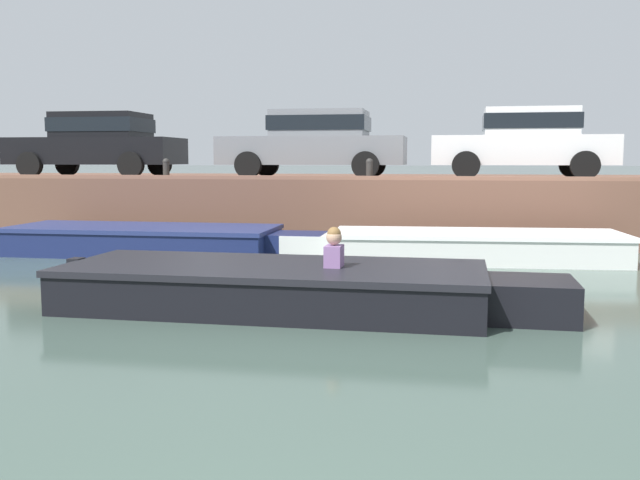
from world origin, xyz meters
TOP-DOWN VIEW (x-y plane):
  - ground_plane at (0.00, 6.37)m, footprint 400.00×400.00m
  - far_quay_wall at (0.00, 15.74)m, footprint 60.00×6.00m
  - far_wall_coping at (0.00, 12.86)m, footprint 60.00×0.24m
  - boat_moored_west_navy at (-4.76, 11.10)m, footprint 6.19×1.99m
  - boat_moored_central_white at (1.09, 11.10)m, footprint 6.18×1.99m
  - motorboat_passing at (-1.12, 6.50)m, footprint 6.32×2.18m
  - car_leftmost_black at (-7.54, 14.49)m, footprint 4.07×1.96m
  - car_left_inner_grey at (-2.17, 14.48)m, footprint 4.30×1.92m
  - car_centre_white at (2.53, 14.48)m, footprint 3.97×2.06m
  - mooring_bollard_west at (-5.25, 12.99)m, footprint 0.15×0.15m
  - mooring_bollard_mid at (-0.78, 12.99)m, footprint 0.15×0.15m

SIDE VIEW (x-z plane):
  - ground_plane at x=0.00m, z-range 0.00..0.00m
  - boat_moored_central_white at x=1.09m, z-range 0.00..0.54m
  - boat_moored_west_navy at x=-4.76m, z-range 0.00..0.54m
  - motorboat_passing at x=-1.12m, z-range -0.24..0.79m
  - far_quay_wall at x=0.00m, z-range 0.00..1.41m
  - far_wall_coping at x=0.00m, z-range 1.41..1.49m
  - mooring_bollard_west at x=-5.25m, z-range 1.43..1.87m
  - mooring_bollard_mid at x=-0.78m, z-range 1.43..1.87m
  - car_centre_white at x=2.53m, z-range 1.49..3.03m
  - car_leftmost_black at x=-7.54m, z-range 1.49..3.03m
  - car_left_inner_grey at x=-2.17m, z-range 1.49..3.03m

